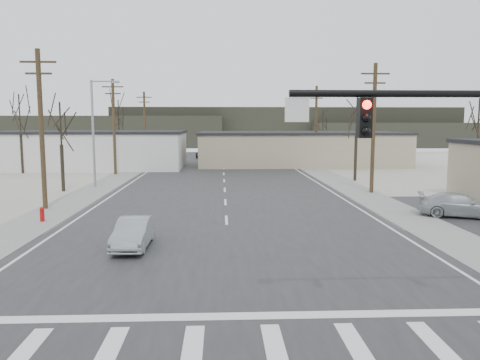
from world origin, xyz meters
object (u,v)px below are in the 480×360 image
(fire_hydrant, at_px, (42,214))
(car_parked_silver, at_px, (461,205))
(car_far_a, at_px, (242,159))
(car_far_b, at_px, (203,154))
(sedan_crossing, at_px, (134,233))

(fire_hydrant, relative_size, car_parked_silver, 0.19)
(car_far_a, height_order, car_parked_silver, car_far_a)
(fire_hydrant, height_order, car_far_b, car_far_b)
(sedan_crossing, height_order, car_far_b, sedan_crossing)
(sedan_crossing, distance_m, car_far_a, 40.08)
(fire_hydrant, bearing_deg, car_far_a, 69.64)
(car_far_a, distance_m, car_far_b, 12.87)
(car_parked_silver, bearing_deg, fire_hydrant, 110.86)
(car_far_b, xyz_separation_m, car_parked_silver, (16.71, -45.16, 0.03))
(sedan_crossing, height_order, car_parked_silver, car_parked_silver)
(fire_hydrant, distance_m, car_parked_silver, 23.85)
(car_far_b, bearing_deg, sedan_crossing, -109.55)
(sedan_crossing, relative_size, car_far_a, 0.70)
(fire_hydrant, xyz_separation_m, sedan_crossing, (6.06, -5.61, 0.23))
(car_far_b, bearing_deg, car_far_a, -83.24)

